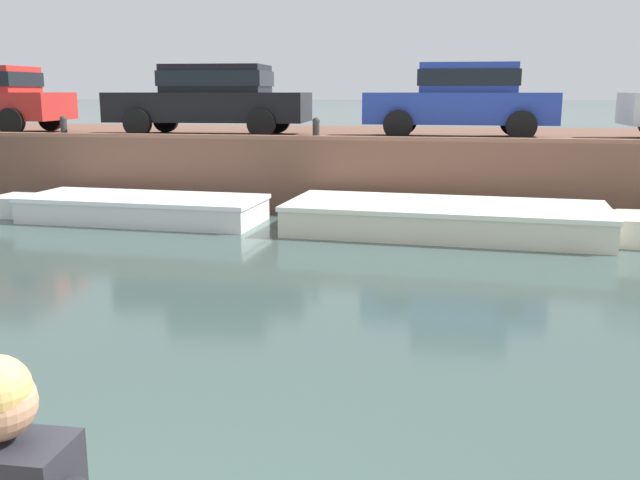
# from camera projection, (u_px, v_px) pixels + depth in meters

# --- Properties ---
(ground_plane) EXTENTS (400.00, 400.00, 0.00)m
(ground_plane) POSITION_uv_depth(u_px,v_px,m) (342.00, 303.00, 8.54)
(ground_plane) COLOR #384C47
(far_quay_wall) EXTENTS (60.00, 6.00, 1.52)m
(far_quay_wall) POSITION_uv_depth(u_px,v_px,m) (398.00, 164.00, 17.17)
(far_quay_wall) COLOR brown
(far_quay_wall) RESTS_ON ground
(far_wall_coping) EXTENTS (60.00, 0.24, 0.08)m
(far_wall_coping) POSITION_uv_depth(u_px,v_px,m) (388.00, 139.00, 14.23)
(far_wall_coping) COLOR brown
(far_wall_coping) RESTS_ON far_quay_wall
(boat_moored_west_white) EXTENTS (5.61, 2.01, 0.49)m
(boat_moored_west_white) POSITION_uv_depth(u_px,v_px,m) (133.00, 208.00, 13.94)
(boat_moored_west_white) COLOR white
(boat_moored_west_white) RESTS_ON ground
(boat_moored_central_cream) EXTENTS (6.77, 2.66, 0.54)m
(boat_moored_central_cream) POSITION_uv_depth(u_px,v_px,m) (460.00, 219.00, 12.59)
(boat_moored_central_cream) COLOR silver
(boat_moored_central_cream) RESTS_ON ground
(car_left_inner_black) EXTENTS (4.47, 2.14, 1.54)m
(car_left_inner_black) POSITION_uv_depth(u_px,v_px,m) (213.00, 97.00, 15.92)
(car_left_inner_black) COLOR black
(car_left_inner_black) RESTS_ON far_quay_wall
(car_centre_blue) EXTENTS (3.91, 1.97, 1.54)m
(car_centre_blue) POSITION_uv_depth(u_px,v_px,m) (462.00, 97.00, 14.97)
(car_centre_blue) COLOR #233893
(car_centre_blue) RESTS_ON far_quay_wall
(mooring_bollard_west) EXTENTS (0.15, 0.15, 0.44)m
(mooring_bollard_west) POSITION_uv_depth(u_px,v_px,m) (64.00, 125.00, 15.55)
(mooring_bollard_west) COLOR #2D2B28
(mooring_bollard_west) RESTS_ON far_quay_wall
(mooring_bollard_mid) EXTENTS (0.15, 0.15, 0.44)m
(mooring_bollard_mid) POSITION_uv_depth(u_px,v_px,m) (316.00, 128.00, 14.58)
(mooring_bollard_mid) COLOR #2D2B28
(mooring_bollard_mid) RESTS_ON far_quay_wall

